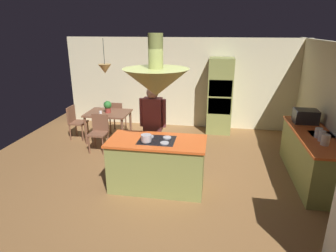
# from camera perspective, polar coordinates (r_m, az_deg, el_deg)

# --- Properties ---
(ground) EXTENTS (8.16, 8.16, 0.00)m
(ground) POSITION_cam_1_polar(r_m,az_deg,el_deg) (5.71, -1.68, -10.79)
(ground) COLOR olive
(wall_back) EXTENTS (6.80, 0.10, 2.55)m
(wall_back) POSITION_cam_1_polar(r_m,az_deg,el_deg) (8.51, 2.72, 8.39)
(wall_back) COLOR beige
(wall_back) RESTS_ON ground
(kitchen_island) EXTENTS (1.73, 0.85, 0.95)m
(kitchen_island) POSITION_cam_1_polar(r_m,az_deg,el_deg) (5.31, -2.14, -7.43)
(kitchen_island) COLOR #8C934C
(kitchen_island) RESTS_ON ground
(counter_run_right) EXTENTS (0.73, 2.25, 0.93)m
(counter_run_right) POSITION_cam_1_polar(r_m,az_deg,el_deg) (6.23, 26.19, -5.31)
(counter_run_right) COLOR #8C934C
(counter_run_right) RESTS_ON ground
(oven_tower) EXTENTS (0.66, 0.62, 2.05)m
(oven_tower) POSITION_cam_1_polar(r_m,az_deg,el_deg) (8.11, 10.13, 5.80)
(oven_tower) COLOR #8C934C
(oven_tower) RESTS_ON ground
(dining_table) EXTENTS (1.07, 0.83, 0.76)m
(dining_table) POSITION_cam_1_polar(r_m,az_deg,el_deg) (7.59, -11.64, 1.88)
(dining_table) COLOR brown
(dining_table) RESTS_ON ground
(person_at_island) EXTENTS (0.53, 0.23, 1.74)m
(person_at_island) POSITION_cam_1_polar(r_m,az_deg,el_deg) (5.78, -2.98, 0.53)
(person_at_island) COLOR tan
(person_at_island) RESTS_ON ground
(range_hood) EXTENTS (1.10, 1.10, 1.00)m
(range_hood) POSITION_cam_1_polar(r_m,az_deg,el_deg) (4.83, -2.36, 8.88)
(range_hood) COLOR #8C934C
(pendant_light_over_table) EXTENTS (0.32, 0.32, 0.82)m
(pendant_light_over_table) POSITION_cam_1_polar(r_m,az_deg,el_deg) (7.33, -12.27, 10.93)
(pendant_light_over_table) COLOR #E0B266
(chair_facing_island) EXTENTS (0.40, 0.40, 0.87)m
(chair_facing_island) POSITION_cam_1_polar(r_m,az_deg,el_deg) (7.07, -13.36, -0.79)
(chair_facing_island) COLOR brown
(chair_facing_island) RESTS_ON ground
(chair_by_back_wall) EXTENTS (0.40, 0.40, 0.87)m
(chair_by_back_wall) POSITION_cam_1_polar(r_m,az_deg,el_deg) (8.20, -10.02, 2.17)
(chair_by_back_wall) COLOR brown
(chair_by_back_wall) RESTS_ON ground
(chair_at_corner) EXTENTS (0.40, 0.40, 0.87)m
(chair_at_corner) POSITION_cam_1_polar(r_m,az_deg,el_deg) (8.00, -17.72, 1.11)
(chair_at_corner) COLOR brown
(chair_at_corner) RESTS_ON ground
(potted_plant_on_table) EXTENTS (0.20, 0.20, 0.30)m
(potted_plant_on_table) POSITION_cam_1_polar(r_m,az_deg,el_deg) (7.49, -11.74, 3.84)
(potted_plant_on_table) COLOR #99382D
(potted_plant_on_table) RESTS_ON dining_table
(cup_on_table) EXTENTS (0.07, 0.07, 0.09)m
(cup_on_table) POSITION_cam_1_polar(r_m,az_deg,el_deg) (7.40, -13.09, 2.56)
(cup_on_table) COLOR white
(cup_on_table) RESTS_ON dining_table
(canister_flour) EXTENTS (0.14, 0.14, 0.18)m
(canister_flour) POSITION_cam_1_polar(r_m,az_deg,el_deg) (5.55, 28.48, -2.41)
(canister_flour) COLOR silver
(canister_flour) RESTS_ON counter_run_right
(canister_sugar) EXTENTS (0.11, 0.11, 0.19)m
(canister_sugar) POSITION_cam_1_polar(r_m,az_deg,el_deg) (5.71, 27.94, -1.75)
(canister_sugar) COLOR silver
(canister_sugar) RESTS_ON counter_run_right
(canister_tea) EXTENTS (0.13, 0.13, 0.18)m
(canister_tea) POSITION_cam_1_polar(r_m,az_deg,el_deg) (5.87, 27.42, -1.19)
(canister_tea) COLOR silver
(canister_tea) RESTS_ON counter_run_right
(microwave_on_counter) EXTENTS (0.46, 0.36, 0.28)m
(microwave_on_counter) POSITION_cam_1_polar(r_m,az_deg,el_deg) (6.64, 25.38, 1.74)
(microwave_on_counter) COLOR #232326
(microwave_on_counter) RESTS_ON counter_run_right
(cooking_pot_on_cooktop) EXTENTS (0.18, 0.18, 0.12)m
(cooking_pot_on_cooktop) POSITION_cam_1_polar(r_m,az_deg,el_deg) (5.01, -4.31, -2.36)
(cooking_pot_on_cooktop) COLOR #B2B2B7
(cooking_pot_on_cooktop) RESTS_ON kitchen_island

